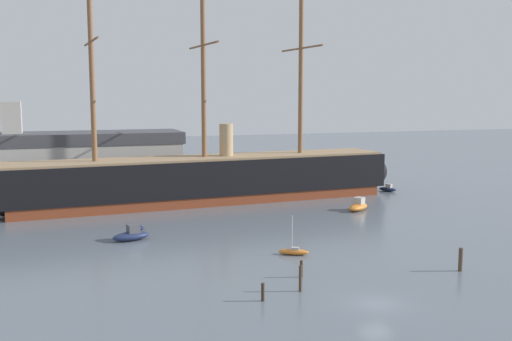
# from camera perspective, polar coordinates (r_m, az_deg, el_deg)

# --- Properties ---
(ground_plane) EXTENTS (400.00, 400.00, 0.00)m
(ground_plane) POSITION_cam_1_polar(r_m,az_deg,el_deg) (51.85, 11.41, -12.36)
(ground_plane) COLOR slate
(tall_ship) EXTENTS (74.43, 16.87, 35.78)m
(tall_ship) POSITION_cam_1_polar(r_m,az_deg,el_deg) (96.03, -4.93, -0.75)
(tall_ship) COLOR brown
(tall_ship) RESTS_ON ground
(sailboat_near_centre) EXTENTS (3.42, 2.48, 4.36)m
(sailboat_near_centre) POSITION_cam_1_polar(r_m,az_deg,el_deg) (65.45, 3.61, -7.72)
(sailboat_near_centre) COLOR orange
(sailboat_near_centre) RESTS_ON ground
(motorboat_mid_left) EXTENTS (4.78, 2.81, 1.88)m
(motorboat_mid_left) POSITION_cam_1_polar(r_m,az_deg,el_deg) (72.97, -11.80, -6.04)
(motorboat_mid_left) COLOR #1E284C
(motorboat_mid_left) RESTS_ON ground
(dinghy_alongside_bow) EXTENTS (0.95, 2.00, 0.46)m
(dinghy_alongside_bow) POSITION_cam_1_polar(r_m,az_deg,el_deg) (78.78, -10.94, -5.35)
(dinghy_alongside_bow) COLOR #1E284C
(dinghy_alongside_bow) RESTS_ON ground
(motorboat_alongside_stern) EXTENTS (4.96, 4.35, 1.98)m
(motorboat_alongside_stern) POSITION_cam_1_polar(r_m,az_deg,el_deg) (90.71, 9.73, -3.35)
(motorboat_alongside_stern) COLOR orange
(motorboat_alongside_stern) RESTS_ON ground
(motorboat_far_right) EXTENTS (2.94, 3.39, 1.35)m
(motorboat_far_right) POSITION_cam_1_polar(r_m,az_deg,el_deg) (109.53, 12.47, -1.71)
(motorboat_far_right) COLOR #1E284C
(motorboat_far_right) RESTS_ON ground
(dinghy_distant_centre) EXTENTS (2.83, 1.95, 0.61)m
(dinghy_distant_centre) POSITION_cam_1_polar(r_m,az_deg,el_deg) (113.01, -3.46, -1.36)
(dinghy_distant_centre) COLOR orange
(dinghy_distant_centre) RESTS_ON ground
(mooring_piling_nearest) EXTENTS (0.28, 0.28, 1.64)m
(mooring_piling_nearest) POSITION_cam_1_polar(r_m,az_deg,el_deg) (57.66, 4.35, -9.34)
(mooring_piling_nearest) COLOR #382B1E
(mooring_piling_nearest) RESTS_ON ground
(mooring_piling_left_pair) EXTENTS (0.26, 0.26, 2.36)m
(mooring_piling_left_pair) POSITION_cam_1_polar(r_m,az_deg,el_deg) (53.61, 4.25, -10.23)
(mooring_piling_left_pair) COLOR #423323
(mooring_piling_left_pair) RESTS_ON ground
(mooring_piling_right_pair) EXTENTS (0.41, 0.41, 2.34)m
(mooring_piling_right_pair) POSITION_cam_1_polar(r_m,az_deg,el_deg) (62.66, 18.93, -8.03)
(mooring_piling_right_pair) COLOR #4C3D2D
(mooring_piling_right_pair) RESTS_ON ground
(mooring_piling_midwater) EXTENTS (0.29, 0.29, 1.56)m
(mooring_piling_midwater) POSITION_cam_1_polar(r_m,az_deg,el_deg) (51.24, 0.66, -11.52)
(mooring_piling_midwater) COLOR #382B1E
(mooring_piling_midwater) RESTS_ON ground
(dockside_warehouse_left) EXTENTS (54.20, 14.14, 16.06)m
(dockside_warehouse_left) POSITION_cam_1_polar(r_m,az_deg,el_deg) (112.02, -20.04, 0.68)
(dockside_warehouse_left) COLOR #565659
(dockside_warehouse_left) RESTS_ON ground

